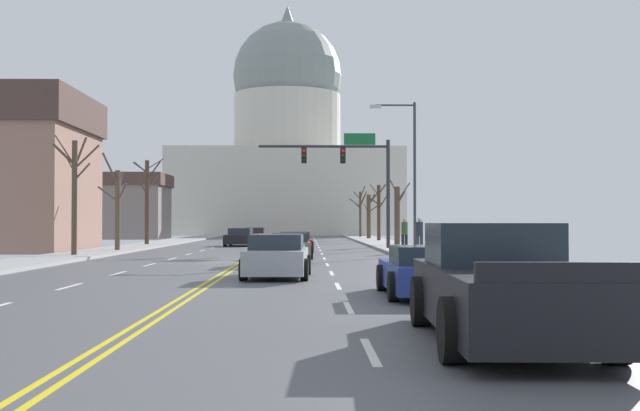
# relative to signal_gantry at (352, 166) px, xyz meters

# --- Properties ---
(ground) EXTENTS (20.00, 180.00, 0.20)m
(ground) POSITION_rel_signal_gantry_xyz_m (-5.40, -12.77, -5.02)
(ground) COLOR #505055
(signal_gantry) EXTENTS (7.91, 0.41, 6.90)m
(signal_gantry) POSITION_rel_signal_gantry_xyz_m (0.00, 0.00, 0.00)
(signal_gantry) COLOR #28282D
(signal_gantry) RESTS_ON ground
(street_lamp_right) EXTENTS (2.35, 0.24, 7.67)m
(street_lamp_right) POSITION_rel_signal_gantry_xyz_m (2.48, -7.24, -0.34)
(street_lamp_right) COLOR #333338
(street_lamp_right) RESTS_ON ground
(capitol_building) EXTENTS (30.45, 23.73, 32.09)m
(capitol_building) POSITION_rel_signal_gantry_xyz_m (-5.40, 62.22, 6.18)
(capitol_building) COLOR beige
(capitol_building) RESTS_ON ground
(sedan_near_00) EXTENTS (2.07, 4.40, 1.14)m
(sedan_near_00) POSITION_rel_signal_gantry_xyz_m (-3.37, -3.08, -4.50)
(sedan_near_00) COLOR #B71414
(sedan_near_00) RESTS_ON ground
(sedan_near_01) EXTENTS (2.14, 4.65, 1.18)m
(sedan_near_01) POSITION_rel_signal_gantry_xyz_m (-3.50, -10.49, -4.48)
(sedan_near_01) COLOR #6B6056
(sedan_near_01) RESTS_ON ground
(sedan_near_02) EXTENTS (2.25, 4.65, 1.21)m
(sedan_near_02) POSITION_rel_signal_gantry_xyz_m (-3.81, -16.19, -4.47)
(sedan_near_02) COLOR #1E7247
(sedan_near_02) RESTS_ON ground
(sedan_near_03) EXTENTS (2.08, 4.27, 1.31)m
(sedan_near_03) POSITION_rel_signal_gantry_xyz_m (-3.62, -23.28, -4.43)
(sedan_near_03) COLOR #9EA3A8
(sedan_near_03) RESTS_ON ground
(sedan_near_04) EXTENTS (1.98, 4.31, 1.15)m
(sedan_near_04) POSITION_rel_signal_gantry_xyz_m (-0.02, -29.29, -4.50)
(sedan_near_04) COLOR navy
(sedan_near_04) RESTS_ON ground
(pickup_truck_near_05) EXTENTS (2.34, 5.72, 1.66)m
(pickup_truck_near_05) POSITION_rel_signal_gantry_xyz_m (0.01, -35.99, -4.29)
(pickup_truck_near_05) COLOR black
(pickup_truck_near_05) RESTS_ON ground
(sedan_oncoming_00) EXTENTS (2.09, 4.70, 1.26)m
(sedan_oncoming_00) POSITION_rel_signal_gantry_xyz_m (-7.42, 8.58, -4.45)
(sedan_oncoming_00) COLOR black
(sedan_oncoming_00) RESTS_ON ground
(sedan_oncoming_01) EXTENTS (2.05, 4.49, 1.22)m
(sedan_oncoming_01) POSITION_rel_signal_gantry_xyz_m (-7.13, 19.64, -4.47)
(sedan_oncoming_01) COLOR #B71414
(sedan_oncoming_01) RESTS_ON ground
(flank_building_01) EXTENTS (13.04, 7.76, 6.52)m
(flank_building_01) POSITION_rel_signal_gantry_xyz_m (-23.23, 32.10, -1.74)
(flank_building_01) COLOR slate
(flank_building_01) RESTS_ON ground
(bare_tree_00) EXTENTS (2.01, 2.30, 5.34)m
(bare_tree_00) POSITION_rel_signal_gantry_xyz_m (2.97, 35.66, -2.12)
(bare_tree_00) COLOR #4C3D2D
(bare_tree_00) RESTS_ON ground
(bare_tree_01) EXTENTS (1.77, 1.86, 5.35)m
(bare_tree_01) POSITION_rel_signal_gantry_xyz_m (-13.27, -3.29, -2.44)
(bare_tree_01) COLOR brown
(bare_tree_01) RESTS_ON ground
(bare_tree_02) EXTENTS (1.67, 0.77, 4.80)m
(bare_tree_02) POSITION_rel_signal_gantry_xyz_m (3.45, 19.63, -2.41)
(bare_tree_02) COLOR #423328
(bare_tree_02) RESTS_ON ground
(bare_tree_03) EXTENTS (2.27, 1.96, 6.12)m
(bare_tree_03) POSITION_rel_signal_gantry_xyz_m (-13.99, 8.43, -1.68)
(bare_tree_03) COLOR #423328
(bare_tree_03) RESTS_ON ground
(bare_tree_04) EXTENTS (1.93, 1.62, 4.67)m
(bare_tree_04) POSITION_rel_signal_gantry_xyz_m (3.32, 28.26, -2.66)
(bare_tree_04) COLOR #4C3D2D
(bare_tree_04) RESTS_ON ground
(bare_tree_05) EXTENTS (1.92, 1.65, 5.67)m
(bare_tree_05) POSITION_rel_signal_gantry_xyz_m (-13.73, -9.72, -1.86)
(bare_tree_05) COLOR #4C3D2D
(bare_tree_05) RESTS_ON ground
(bare_tree_06) EXTENTS (1.53, 1.04, 4.49)m
(bare_tree_06) POSITION_rel_signal_gantry_xyz_m (3.60, 7.40, -2.82)
(bare_tree_06) COLOR #4C3D2D
(bare_tree_06) RESTS_ON ground
(pedestrian_00) EXTENTS (0.35, 0.34, 1.77)m
(pedestrian_00) POSITION_rel_signal_gantry_xyz_m (2.82, -8.77, -3.91)
(pedestrian_00) COLOR #33333D
(pedestrian_00) RESTS_ON ground
(pedestrian_01) EXTENTS (0.35, 0.34, 1.77)m
(pedestrian_01) POSITION_rel_signal_gantry_xyz_m (2.55, -5.00, -3.92)
(pedestrian_01) COLOR black
(pedestrian_01) RESTS_ON ground
(bicycle_parked) EXTENTS (0.12, 1.77, 0.85)m
(bicycle_parked) POSITION_rel_signal_gantry_xyz_m (2.32, -17.53, -4.55)
(bicycle_parked) COLOR black
(bicycle_parked) RESTS_ON ground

